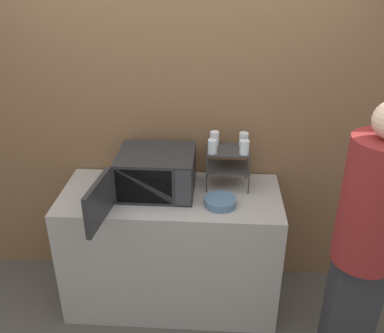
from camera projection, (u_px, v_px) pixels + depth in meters
ground_plane at (168, 329)px, 3.03m from camera, size 12.00×12.00×0.00m
wall_back at (175, 122)px, 3.07m from camera, size 8.00×0.06×2.60m
counter at (172, 248)px, 3.12m from camera, size 1.50×0.66×0.92m
microwave at (154, 173)px, 2.87m from camera, size 0.58×0.82×0.28m
dish_rack at (228, 159)px, 2.92m from camera, size 0.29×0.23×0.28m
glass_front_left at (213, 146)px, 2.82m from camera, size 0.06×0.06×0.09m
glass_back_right at (244, 139)px, 2.92m from camera, size 0.06×0.06×0.09m
glass_front_right at (244, 147)px, 2.80m from camera, size 0.06×0.06×0.09m
glass_back_left at (214, 138)px, 2.94m from camera, size 0.06×0.06×0.09m
bowl at (220, 202)px, 2.77m from camera, size 0.21×0.21×0.05m
person at (367, 235)px, 2.36m from camera, size 0.35×0.35×1.77m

